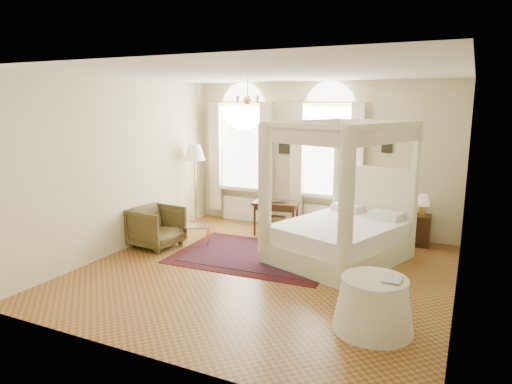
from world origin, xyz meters
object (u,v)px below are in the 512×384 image
Objects in this scene: nightstand at (419,230)px; writing_desk at (276,207)px; stool at (275,221)px; floor_lamp at (195,157)px; coffee_table at (196,227)px; armchair at (157,227)px; canopy_bed at (339,230)px; side_table at (373,304)px.

nightstand is 0.60× the size of writing_desk.
stool is 2.43m from floor_lamp.
floor_lamp is (-0.80, 1.24, 1.27)m from coffee_table.
writing_desk is 1.16× the size of armchair.
stool is 0.66× the size of coffee_table.
stool is 0.51× the size of armchair.
writing_desk is at bearing 148.38° from canopy_bed.
canopy_bed reaches higher than coffee_table.
side_table is at bearing -49.64° from stool.
writing_desk is 1.81m from coffee_table.
nightstand is at bearing -58.20° from armchair.
stool is at bearing 152.89° from canopy_bed.
nightstand is at bearing 10.66° from writing_desk.
side_table is at bearing -34.66° from floor_lamp.
floor_lamp is (-2.01, -0.09, 1.00)m from writing_desk.
stool is 2.48m from armchair.
writing_desk is at bearing 47.76° from coffee_table.
nightstand is 0.91× the size of coffee_table.
side_table is at bearing -50.70° from writing_desk.
armchair reaches higher than stool.
floor_lamp reaches higher than stool.
stool is at bearing -44.45° from armchair.
writing_desk is 2.58m from armchair.
armchair reaches higher than side_table.
writing_desk is 1.02× the size of side_table.
floor_lamp reaches higher than nightstand.
writing_desk reaches higher than stool.
writing_desk reaches higher than coffee_table.
floor_lamp is (-4.91, -0.64, 1.31)m from nightstand.
floor_lamp is (-2.08, 0.12, 1.26)m from stool.
coffee_table is 4.50m from side_table.
armchair is at bearing -83.76° from floor_lamp.
stool is (0.07, -0.21, -0.26)m from writing_desk.
floor_lamp is at bearing 122.86° from coffee_table.
coffee_table is at bearing -138.84° from stool.
armchair is (-1.89, -1.60, 0.04)m from stool.
canopy_bed is 3.94m from floor_lamp.
nightstand is 4.52m from coffee_table.
nightstand is (1.23, 1.58, -0.26)m from canopy_bed.
coffee_table is at bearing -57.14° from floor_lamp.
canopy_bed is at bearing -31.62° from writing_desk.
coffee_table is (-2.88, -0.30, -0.22)m from canopy_bed.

